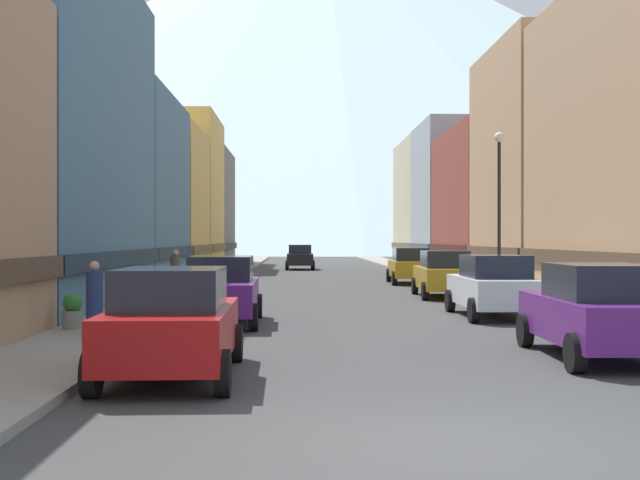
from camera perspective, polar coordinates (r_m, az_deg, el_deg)
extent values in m
plane|color=#3D3D3D|center=(9.30, 9.85, -13.91)|extent=(400.00, 400.00, 0.00)
cube|color=gray|center=(44.12, -7.41, -2.70)|extent=(2.50, 100.00, 0.15)
cube|color=gray|center=(44.63, 8.79, -2.67)|extent=(2.50, 100.00, 0.15)
cube|color=slate|center=(27.91, -21.01, 6.95)|extent=(7.00, 13.07, 11.14)
cube|color=#22333F|center=(27.72, -21.00, -1.23)|extent=(7.30, 13.07, 0.50)
cube|color=slate|center=(39.44, -16.34, 3.28)|extent=(8.62, 10.47, 8.85)
cube|color=#22333F|center=(39.39, -16.34, -0.83)|extent=(8.92, 10.47, 0.50)
cube|color=#D8B259|center=(49.63, -13.36, 2.56)|extent=(8.80, 9.36, 8.72)
cube|color=brown|center=(49.59, -13.36, -0.63)|extent=(9.10, 9.36, 0.50)
cube|color=#D8B259|center=(59.69, -11.53, 3.22)|extent=(9.14, 10.09, 10.96)
cube|color=brown|center=(59.60, -11.53, -0.50)|extent=(9.44, 10.09, 0.50)
cube|color=#66605B|center=(70.03, -9.74, 2.22)|extent=(8.40, 10.84, 9.63)
cube|color=#2D2B29|center=(69.99, -9.74, -0.41)|extent=(8.70, 10.84, 0.50)
cube|color=tan|center=(41.15, 18.40, 4.96)|extent=(9.47, 10.11, 11.45)
cube|color=brown|center=(41.01, 18.40, -0.79)|extent=(9.77, 10.11, 0.50)
cube|color=brown|center=(51.94, 14.30, 2.60)|extent=(9.85, 12.26, 8.99)
cube|color=#3B1B16|center=(51.90, 14.30, -0.60)|extent=(10.15, 12.26, 0.50)
cube|color=#99A5B2|center=(62.97, 10.91, 3.06)|extent=(8.67, 9.78, 10.96)
cube|color=#444A50|center=(62.89, 10.91, -0.47)|extent=(8.97, 9.78, 0.50)
cube|color=beige|center=(73.52, 8.13, 2.61)|extent=(6.24, 12.11, 10.89)
cube|color=#595444|center=(73.45, 8.13, -0.38)|extent=(6.54, 12.11, 0.50)
cube|color=#9E1111|center=(13.42, -10.26, -6.36)|extent=(1.91, 4.43, 0.80)
cube|color=#1E232D|center=(13.11, -10.41, -3.35)|extent=(1.64, 2.23, 0.64)
cylinder|color=black|center=(15.23, -12.88, -7.10)|extent=(0.23, 0.68, 0.68)
cylinder|color=black|center=(15.01, -5.89, -7.20)|extent=(0.23, 0.68, 0.68)
cylinder|color=black|center=(12.03, -15.73, -9.04)|extent=(0.23, 0.68, 0.68)
cylinder|color=black|center=(11.75, -6.85, -9.25)|extent=(0.23, 0.68, 0.68)
cube|color=#591E72|center=(21.48, -6.98, -3.92)|extent=(1.90, 4.43, 0.80)
cube|color=#1E232D|center=(21.69, -6.93, -1.97)|extent=(1.63, 2.22, 0.64)
cylinder|color=black|center=(19.81, -4.69, -5.42)|extent=(0.23, 0.68, 0.68)
cylinder|color=black|center=(19.97, -10.00, -5.38)|extent=(0.23, 0.68, 0.68)
cylinder|color=black|center=(23.10, -4.37, -4.63)|extent=(0.23, 0.68, 0.68)
cylinder|color=black|center=(23.23, -8.92, -4.60)|extent=(0.23, 0.68, 0.68)
cube|color=#591E72|center=(16.09, 18.82, -5.28)|extent=(1.96, 4.45, 0.80)
cube|color=#1E232D|center=(15.81, 19.12, -2.76)|extent=(1.66, 2.24, 0.64)
cylinder|color=black|center=(17.45, 14.18, -6.18)|extent=(0.24, 0.69, 0.68)
cylinder|color=black|center=(17.99, 19.91, -5.99)|extent=(0.24, 0.69, 0.68)
cylinder|color=black|center=(14.30, 17.45, -7.58)|extent=(0.24, 0.69, 0.68)
cube|color=silver|center=(23.77, 12.03, -3.53)|extent=(1.84, 4.40, 0.80)
cube|color=#1E232D|center=(23.49, 12.18, -1.81)|extent=(1.60, 2.20, 0.64)
cylinder|color=black|center=(25.21, 9.11, -4.23)|extent=(0.22, 0.68, 0.68)
cylinder|color=black|center=(25.62, 13.16, -4.16)|extent=(0.22, 0.68, 0.68)
cylinder|color=black|center=(21.99, 10.72, -4.87)|extent=(0.22, 0.68, 0.68)
cylinder|color=black|center=(22.45, 15.32, -4.77)|extent=(0.22, 0.68, 0.68)
cube|color=#B28419|center=(31.40, 8.67, -2.64)|extent=(1.98, 4.46, 0.80)
cube|color=#1E232D|center=(31.12, 8.74, -1.34)|extent=(1.67, 2.25, 0.64)
cylinder|color=black|center=(32.93, 6.66, -3.21)|extent=(0.24, 0.69, 0.68)
cylinder|color=black|center=(33.19, 9.83, -3.18)|extent=(0.24, 0.69, 0.68)
cylinder|color=black|center=(29.66, 7.37, -3.57)|extent=(0.24, 0.69, 0.68)
cylinder|color=black|center=(29.94, 10.88, -3.54)|extent=(0.24, 0.69, 0.68)
cube|color=#B28419|center=(40.56, 6.33, -2.01)|extent=(1.98, 4.45, 0.80)
cube|color=#1E232D|center=(40.29, 6.37, -1.00)|extent=(1.67, 2.25, 0.64)
cylinder|color=black|center=(42.13, 4.84, -2.48)|extent=(0.24, 0.69, 0.68)
cylinder|color=black|center=(42.32, 7.33, -2.47)|extent=(0.24, 0.69, 0.68)
cylinder|color=black|center=(38.85, 5.24, -2.70)|extent=(0.24, 0.69, 0.68)
cylinder|color=black|center=(39.05, 7.93, -2.68)|extent=(0.24, 0.69, 0.68)
cube|color=black|center=(58.53, -1.41, -1.35)|extent=(1.84, 4.40, 0.80)
cube|color=#1E232D|center=(58.76, -1.42, -0.65)|extent=(1.60, 2.20, 0.64)
cylinder|color=black|center=(56.90, -0.48, -1.80)|extent=(0.22, 0.68, 0.68)
cylinder|color=black|center=(56.90, -2.34, -1.80)|extent=(0.22, 0.68, 0.68)
cylinder|color=black|center=(60.20, -0.54, -1.69)|extent=(0.22, 0.68, 0.68)
cylinder|color=black|center=(60.19, -2.30, -1.69)|extent=(0.22, 0.68, 0.68)
cylinder|color=gray|center=(19.74, -16.97, -5.38)|extent=(0.46, 0.46, 0.43)
sphere|color=#2F782D|center=(19.71, -16.97, -4.25)|extent=(0.44, 0.44, 0.44)
cylinder|color=brown|center=(27.67, -12.47, -3.78)|extent=(0.48, 0.48, 0.44)
sphere|color=#366B28|center=(27.64, -12.47, -2.83)|extent=(0.60, 0.60, 0.60)
cylinder|color=navy|center=(18.56, -15.54, -4.24)|extent=(0.36, 0.36, 1.38)
sphere|color=tan|center=(18.51, -15.54, -1.77)|extent=(0.22, 0.22, 0.22)
cylinder|color=brown|center=(30.17, -10.11, -2.49)|extent=(0.36, 0.36, 1.46)
sphere|color=tan|center=(30.14, -10.11, -0.89)|extent=(0.23, 0.23, 0.23)
cylinder|color=black|center=(29.42, 12.45, 1.38)|extent=(0.12, 0.12, 5.50)
sphere|color=white|center=(29.63, 12.46, 7.06)|extent=(0.36, 0.36, 0.36)
cone|color=silver|center=(274.09, 0.15, 11.22)|extent=(340.93, 340.93, 109.91)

